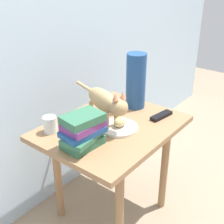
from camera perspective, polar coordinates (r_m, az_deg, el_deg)
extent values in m
plane|color=gray|center=(1.99, 0.00, -17.69)|extent=(6.00, 6.00, 0.00)
cube|color=silver|center=(1.75, -11.20, 16.44)|extent=(4.00, 0.04, 2.20)
cube|color=#9E724C|center=(1.65, 0.00, -2.97)|extent=(0.76, 0.59, 0.03)
cylinder|color=#9E724C|center=(1.57, 1.40, -18.12)|extent=(0.04, 0.04, 0.57)
cylinder|color=#9E724C|center=(1.86, 9.75, -10.39)|extent=(0.04, 0.04, 0.57)
cylinder|color=#9E724C|center=(1.81, -10.11, -11.76)|extent=(0.04, 0.04, 0.57)
cylinder|color=#9E724C|center=(2.06, -1.02, -5.97)|extent=(0.04, 0.04, 0.57)
cylinder|color=silver|center=(1.60, 1.27, -2.90)|extent=(0.20, 0.20, 0.01)
ellipsoid|color=#E0BC7A|center=(1.59, 1.44, -1.86)|extent=(0.08, 0.07, 0.05)
cylinder|color=tan|center=(1.60, 0.81, -1.22)|extent=(0.02, 0.02, 0.10)
cylinder|color=tan|center=(1.57, -1.00, -1.77)|extent=(0.02, 0.02, 0.10)
cylinder|color=tan|center=(1.72, -2.20, 0.83)|extent=(0.02, 0.02, 0.10)
cylinder|color=tan|center=(1.69, -3.93, 0.35)|extent=(0.02, 0.02, 0.10)
ellipsoid|color=tan|center=(1.61, -1.76, 2.29)|extent=(0.17, 0.28, 0.11)
sphere|color=tan|center=(1.49, 1.34, 0.83)|extent=(0.09, 0.09, 0.09)
cone|color=#DD8460|center=(1.48, 2.07, 3.23)|extent=(0.03, 0.03, 0.03)
cone|color=#DD8460|center=(1.45, 0.65, 2.85)|extent=(0.03, 0.03, 0.03)
cylinder|color=tan|center=(1.77, -5.24, 4.79)|extent=(0.07, 0.16, 0.02)
cube|color=#336B4C|center=(1.46, -5.48, -5.63)|extent=(0.20, 0.14, 0.04)
cube|color=#336B4C|center=(1.43, -5.52, -4.71)|extent=(0.21, 0.15, 0.02)
cube|color=#1E4C8C|center=(1.42, -5.48, -3.71)|extent=(0.22, 0.15, 0.03)
cube|color=#72337A|center=(1.42, -5.35, -2.46)|extent=(0.20, 0.14, 0.03)
cube|color=#336B4C|center=(1.40, -5.53, -1.22)|extent=(0.20, 0.15, 0.04)
cylinder|color=navy|center=(1.79, 4.48, 5.80)|extent=(0.12, 0.12, 0.33)
cylinder|color=silver|center=(1.59, -11.53, -2.29)|extent=(0.07, 0.07, 0.08)
cylinder|color=silver|center=(1.60, -11.47, -2.93)|extent=(0.06, 0.06, 0.04)
cube|color=black|center=(1.74, 9.21, -0.68)|extent=(0.15, 0.07, 0.02)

